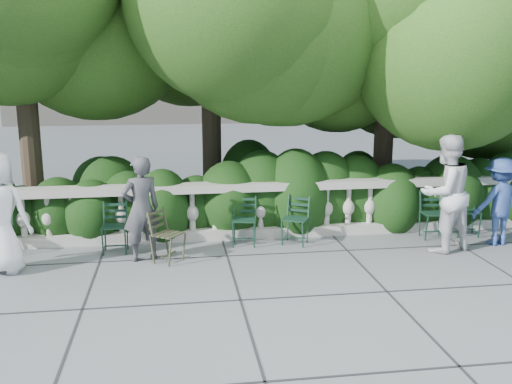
{
  "coord_description": "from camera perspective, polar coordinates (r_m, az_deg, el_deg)",
  "views": [
    {
      "loc": [
        -1.3,
        -7.91,
        2.96
      ],
      "look_at": [
        0.0,
        1.0,
        1.0
      ],
      "focal_mm": 40.0,
      "sensor_mm": 36.0,
      "label": 1
    }
  ],
  "objects": [
    {
      "name": "person_older_blue",
      "position": [
        10.5,
        23.13,
        -0.87
      ],
      "size": [
        1.05,
        0.7,
        1.5
      ],
      "primitive_type": "imported",
      "rotation": [
        0.0,
        0.0,
        3.3
      ],
      "color": "#2C4586",
      "rests_on": "ground"
    },
    {
      "name": "tree_canopy",
      "position": [
        11.32,
        1.91,
        17.35
      ],
      "size": [
        15.04,
        6.52,
        6.78
      ],
      "color": "#3F3023",
      "rests_on": "ground"
    },
    {
      "name": "chair_a",
      "position": [
        9.54,
        -13.92,
        -6.17
      ],
      "size": [
        0.45,
        0.49,
        0.84
      ],
      "primitive_type": null,
      "rotation": [
        0.0,
        0.0,
        -0.02
      ],
      "color": "black",
      "rests_on": "ground"
    },
    {
      "name": "person_casual_man",
      "position": [
        9.76,
        18.4,
        -0.08
      ],
      "size": [
        1.13,
        1.0,
        1.96
      ],
      "primitive_type": "imported",
      "rotation": [
        0.0,
        0.0,
        3.46
      ],
      "color": "silver",
      "rests_on": "ground"
    },
    {
      "name": "chair_weathered",
      "position": [
        8.99,
        -7.99,
        -7.07
      ],
      "size": [
        0.65,
        0.64,
        0.84
      ],
      "primitive_type": null,
      "rotation": [
        0.0,
        0.0,
        0.92
      ],
      "color": "black",
      "rests_on": "ground"
    },
    {
      "name": "ground",
      "position": [
        8.55,
        0.98,
        -7.99
      ],
      "size": [
        90.0,
        90.0,
        0.0
      ],
      "primitive_type": "plane",
      "color": "#585B61",
      "rests_on": "ground"
    },
    {
      "name": "balustrade",
      "position": [
        10.11,
        -0.66,
        -1.89
      ],
      "size": [
        12.0,
        0.44,
        1.0
      ],
      "color": "#9E998E",
      "rests_on": "ground"
    },
    {
      "name": "person_woman_grey",
      "position": [
        9.03,
        -11.41,
        -1.63
      ],
      "size": [
        0.71,
        0.59,
        1.66
      ],
      "primitive_type": "imported",
      "rotation": [
        0.0,
        0.0,
        3.51
      ],
      "color": "#3E3E43",
      "rests_on": "ground"
    },
    {
      "name": "chair_c",
      "position": [
        9.73,
        3.68,
        -5.47
      ],
      "size": [
        0.61,
        0.63,
        0.84
      ],
      "primitive_type": null,
      "rotation": [
        0.0,
        0.0,
        -0.49
      ],
      "color": "black",
      "rests_on": "ground"
    },
    {
      "name": "chair_f",
      "position": [
        10.53,
        17.48,
        -4.63
      ],
      "size": [
        0.47,
        0.51,
        0.84
      ],
      "primitive_type": null,
      "rotation": [
        0.0,
        0.0,
        -0.06
      ],
      "color": "black",
      "rests_on": "ground"
    },
    {
      "name": "shrub_hedge",
      "position": [
        11.38,
        -1.46,
        -2.8
      ],
      "size": [
        15.0,
        2.6,
        1.7
      ],
      "primitive_type": null,
      "color": "black",
      "rests_on": "ground"
    },
    {
      "name": "chair_e",
      "position": [
        10.87,
        20.44,
        -4.31
      ],
      "size": [
        0.5,
        0.53,
        0.84
      ],
      "primitive_type": null,
      "rotation": [
        0.0,
        0.0,
        -0.13
      ],
      "color": "black",
      "rests_on": "ground"
    },
    {
      "name": "chair_d",
      "position": [
        9.65,
        -1.23,
        -5.6
      ],
      "size": [
        0.52,
        0.55,
        0.84
      ],
      "primitive_type": null,
      "rotation": [
        0.0,
        0.0,
        -0.18
      ],
      "color": "black",
      "rests_on": "ground"
    }
  ]
}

